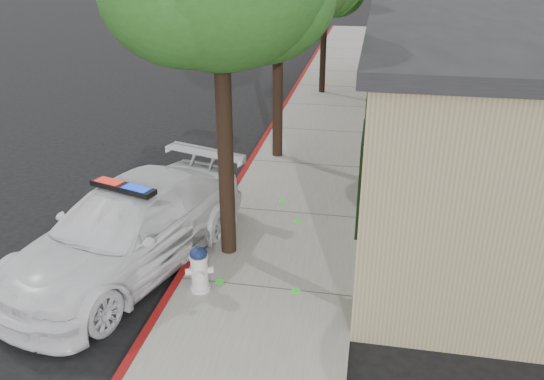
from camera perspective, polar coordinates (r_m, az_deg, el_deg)
The scene contains 6 objects.
ground at distance 10.38m, azimuth -9.83°, elevation -9.55°, with size 120.00×120.00×0.00m, color black.
sidewalk at distance 12.49m, azimuth 1.72°, elevation -2.57°, with size 3.20×60.00×0.15m, color gray.
red_curb at distance 12.79m, azimuth -5.12°, elevation -1.97°, with size 0.14×60.00×0.16m, color maroon.
clapboard_building at distance 17.73m, azimuth 21.83°, elevation 10.91°, with size 7.30×20.89×4.24m.
police_car at distance 10.68m, azimuth -14.59°, elevation -3.95°, with size 3.82×5.96×1.73m.
fire_hydrant at distance 9.68m, azimuth -7.49°, elevation -8.01°, with size 0.49×0.43×0.86m.
Camera 1 is at (3.27, -8.02, 5.72)m, focal length 36.60 mm.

